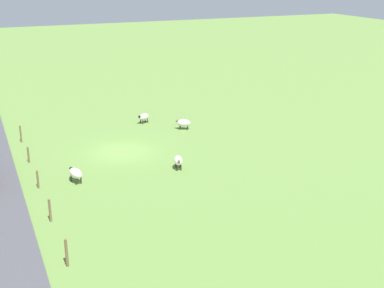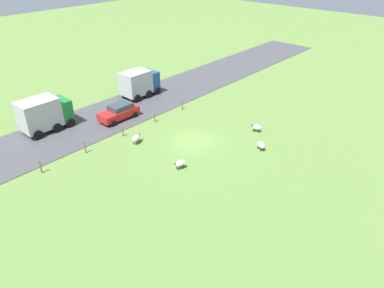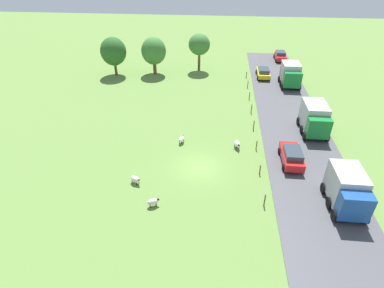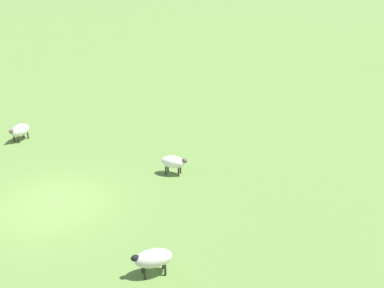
{
  "view_description": "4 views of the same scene",
  "coord_description": "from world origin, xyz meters",
  "px_view_note": "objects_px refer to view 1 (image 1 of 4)",
  "views": [
    {
      "loc": [
        8.58,
        31.51,
        11.76
      ],
      "look_at": [
        -3.73,
        3.14,
        1.03
      ],
      "focal_mm": 48.17,
      "sensor_mm": 36.0,
      "label": 1
    },
    {
      "loc": [
        -19.86,
        22.56,
        16.97
      ],
      "look_at": [
        -0.98,
        1.37,
        0.66
      ],
      "focal_mm": 33.25,
      "sensor_mm": 36.0,
      "label": 2
    },
    {
      "loc": [
        1.71,
        -24.1,
        18.56
      ],
      "look_at": [
        -0.92,
        2.42,
        1.19
      ],
      "focal_mm": 28.4,
      "sensor_mm": 36.0,
      "label": 3
    },
    {
      "loc": [
        15.11,
        4.99,
        9.49
      ],
      "look_at": [
        -4.17,
        5.13,
        0.48
      ],
      "focal_mm": 44.97,
      "sensor_mm": 36.0,
      "label": 4
    }
  ],
  "objects_px": {
    "sheep_1": "(184,123)",
    "sheep_2": "(144,117)",
    "sheep_0": "(178,161)",
    "sheep_3": "(75,173)"
  },
  "relations": [
    {
      "from": "sheep_1",
      "to": "sheep_3",
      "type": "relative_size",
      "value": 0.92
    },
    {
      "from": "sheep_0",
      "to": "sheep_3",
      "type": "relative_size",
      "value": 0.9
    },
    {
      "from": "sheep_0",
      "to": "sheep_1",
      "type": "height_order",
      "value": "sheep_0"
    },
    {
      "from": "sheep_1",
      "to": "sheep_2",
      "type": "xyz_separation_m",
      "value": [
        2.25,
        -2.77,
        -0.01
      ]
    },
    {
      "from": "sheep_2",
      "to": "sheep_3",
      "type": "xyz_separation_m",
      "value": [
        7.3,
        9.67,
        0.07
      ]
    },
    {
      "from": "sheep_1",
      "to": "sheep_3",
      "type": "height_order",
      "value": "sheep_3"
    },
    {
      "from": "sheep_0",
      "to": "sheep_2",
      "type": "distance_m",
      "value": 10.16
    },
    {
      "from": "sheep_0",
      "to": "sheep_2",
      "type": "relative_size",
      "value": 1.04
    },
    {
      "from": "sheep_2",
      "to": "sheep_3",
      "type": "height_order",
      "value": "sheep_3"
    },
    {
      "from": "sheep_2",
      "to": "sheep_0",
      "type": "bearing_deg",
      "value": 83.5
    }
  ]
}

